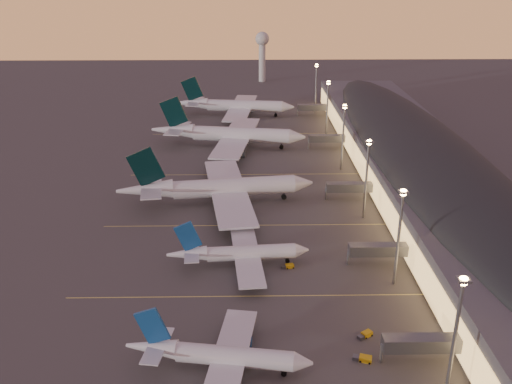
# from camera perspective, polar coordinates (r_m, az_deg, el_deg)

# --- Properties ---
(ground) EXTENTS (700.00, 700.00, 0.00)m
(ground) POSITION_cam_1_polar(r_m,az_deg,el_deg) (145.17, -0.47, -9.31)
(ground) COLOR #43403E
(airliner_narrow_south) EXTENTS (37.66, 33.97, 13.46)m
(airliner_narrow_south) POSITION_cam_1_polar(r_m,az_deg,el_deg) (117.20, -3.78, -16.00)
(airliner_narrow_south) COLOR silver
(airliner_narrow_south) RESTS_ON ground
(airliner_narrow_north) EXTENTS (38.01, 34.06, 13.57)m
(airliner_narrow_north) POSITION_cam_1_polar(r_m,az_deg,el_deg) (152.43, -1.73, -6.15)
(airliner_narrow_north) COLOR silver
(airliner_narrow_north) RESTS_ON ground
(airliner_wide_near) EXTENTS (65.55, 60.23, 20.98)m
(airliner_wide_near) POSITION_cam_1_polar(r_m,az_deg,el_deg) (190.02, -3.90, 0.37)
(airliner_wide_near) COLOR silver
(airliner_wide_near) RESTS_ON ground
(airliner_wide_mid) EXTENTS (67.84, 62.48, 21.74)m
(airliner_wide_mid) POSITION_cam_1_polar(r_m,az_deg,el_deg) (249.02, -2.83, 5.77)
(airliner_wide_mid) COLOR silver
(airliner_wide_mid) RESTS_ON ground
(airliner_wide_far) EXTENTS (63.21, 58.01, 20.22)m
(airliner_wide_far) POSITION_cam_1_polar(r_m,az_deg,el_deg) (301.25, -2.20, 8.61)
(airliner_wide_far) COLOR silver
(airliner_wide_far) RESTS_ON ground
(terminal_building) EXTENTS (56.35, 255.00, 17.46)m
(terminal_building) POSITION_cam_1_polar(r_m,az_deg,el_deg) (216.71, 15.92, 3.29)
(terminal_building) COLOR #4F4F54
(terminal_building) RESTS_ON ground
(light_masts) EXTENTS (2.20, 217.20, 25.90)m
(light_masts) POSITION_cam_1_polar(r_m,az_deg,el_deg) (201.02, 9.67, 5.01)
(light_masts) COLOR slate
(light_masts) RESTS_ON ground
(radar_tower) EXTENTS (9.00, 9.00, 32.50)m
(radar_tower) POSITION_cam_1_polar(r_m,az_deg,el_deg) (387.71, 0.63, 14.18)
(radar_tower) COLOR silver
(radar_tower) RESTS_ON ground
(lane_markings) EXTENTS (90.00, 180.36, 0.00)m
(lane_markings) POSITION_cam_1_polar(r_m,az_deg,el_deg) (180.48, -0.61, -2.66)
(lane_markings) COLOR #D8C659
(lane_markings) RESTS_ON ground
(baggage_tug_a) EXTENTS (4.10, 2.64, 1.14)m
(baggage_tug_a) POSITION_cam_1_polar(r_m,az_deg,el_deg) (122.93, 10.66, -16.05)
(baggage_tug_a) COLOR gold
(baggage_tug_a) RESTS_ON ground
(baggage_tug_b) EXTENTS (3.72, 3.16, 1.06)m
(baggage_tug_b) POSITION_cam_1_polar(r_m,az_deg,el_deg) (129.55, 10.87, -13.85)
(baggage_tug_b) COLOR gold
(baggage_tug_b) RESTS_ON ground
(baggage_tug_c) EXTENTS (3.54, 1.99, 1.00)m
(baggage_tug_c) POSITION_cam_1_polar(r_m,az_deg,el_deg) (152.71, 3.22, -7.43)
(baggage_tug_c) COLOR gold
(baggage_tug_c) RESTS_ON ground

